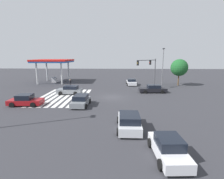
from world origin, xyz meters
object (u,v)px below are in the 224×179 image
at_px(car_1, 131,82).
at_px(tree_corner_a, 179,68).
at_px(pedestrian, 70,83).
at_px(car_0, 168,148).
at_px(car_3, 81,101).
at_px(car_6, 153,89).
at_px(car_5, 129,122).
at_px(car_4, 70,90).
at_px(traffic_signal_mast, 150,67).
at_px(car_2, 26,100).
at_px(street_light_pole_a, 163,63).

height_order(car_1, tree_corner_a, tree_corner_a).
relative_size(pedestrian, tree_corner_a, 0.30).
relative_size(car_0, car_1, 0.89).
height_order(car_0, car_1, car_0).
height_order(car_3, car_6, car_3).
bearing_deg(car_1, car_3, 153.08).
height_order(car_0, car_5, car_5).
bearing_deg(pedestrian, car_1, 59.05).
distance_m(car_1, car_4, 15.04).
relative_size(traffic_signal_mast, car_1, 1.24).
distance_m(car_0, pedestrian, 27.82).
bearing_deg(car_6, car_4, 5.36).
relative_size(car_2, tree_corner_a, 0.76).
distance_m(car_4, car_6, 14.58).
xyz_separation_m(car_2, car_3, (-0.08, 7.37, 0.02)).
distance_m(car_2, car_3, 7.37).
relative_size(car_0, tree_corner_a, 0.74).
distance_m(car_2, pedestrian, 13.17).
bearing_deg(car_2, pedestrian, 76.58).
height_order(car_4, street_light_pole_a, street_light_pole_a).
bearing_deg(traffic_signal_mast, pedestrian, -48.15).
bearing_deg(car_6, car_2, 23.38).
bearing_deg(pedestrian, street_light_pole_a, 53.97).
xyz_separation_m(car_6, pedestrian, (-4.16, -16.05, 0.33)).
relative_size(car_1, car_2, 1.08).
relative_size(car_2, car_6, 0.91).
bearing_deg(car_5, car_6, -17.66).
xyz_separation_m(car_4, street_light_pole_a, (-10.26, 18.09, 4.15)).
xyz_separation_m(traffic_signal_mast, tree_corner_a, (-4.35, 7.12, -0.31)).
distance_m(car_4, tree_corner_a, 23.70).
height_order(traffic_signal_mast, car_0, traffic_signal_mast).
height_order(car_5, tree_corner_a, tree_corner_a).
distance_m(car_0, car_4, 21.80).
xyz_separation_m(car_1, car_3, (16.84, -7.89, 0.04)).
bearing_deg(traffic_signal_mast, street_light_pole_a, -171.21).
bearing_deg(car_0, car_4, 28.57).
bearing_deg(car_6, car_1, -70.31).
bearing_deg(pedestrian, car_5, -20.00).
xyz_separation_m(traffic_signal_mast, car_1, (-4.85, -3.12, -3.61)).
distance_m(car_5, tree_corner_a, 26.86).
distance_m(car_3, street_light_pole_a, 22.96).
xyz_separation_m(car_0, car_1, (-28.51, -0.28, -0.03)).
bearing_deg(car_3, street_light_pole_a, 140.77).
xyz_separation_m(car_5, pedestrian, (-20.23, -10.84, 0.26)).
height_order(car_6, street_light_pole_a, street_light_pole_a).
relative_size(car_0, car_5, 0.98).
relative_size(car_6, tree_corner_a, 0.84).
bearing_deg(pedestrian, car_6, 27.30).
bearing_deg(traffic_signal_mast, car_0, 38.17).
bearing_deg(car_3, car_2, -87.83).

